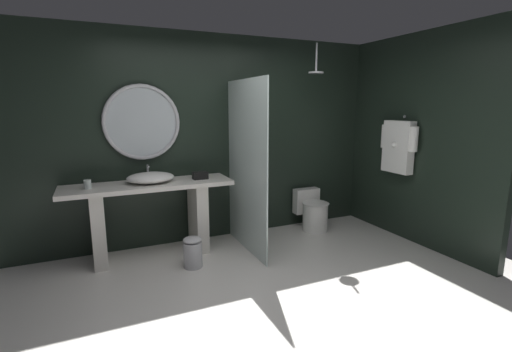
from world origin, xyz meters
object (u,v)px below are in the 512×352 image
object	(u,v)px
rain_shower_head	(316,69)
waste_bin	(193,252)
tissue_box	(200,175)
vessel_sink	(150,178)
tumbler_cup	(88,184)
hanging_bathrobe	(398,145)
round_wall_mirror	(142,122)
toilet	(313,212)

from	to	relation	value
rain_shower_head	waste_bin	distance (m)	2.71
tissue_box	waste_bin	size ratio (longest dim) A/B	0.51
rain_shower_head	vessel_sink	bearing A→B (deg)	176.67
tissue_box	waste_bin	xyz separation A→B (m)	(-0.24, -0.50, -0.74)
rain_shower_head	waste_bin	size ratio (longest dim) A/B	1.09
waste_bin	rain_shower_head	bearing A→B (deg)	12.85
tumbler_cup	hanging_bathrobe	size ratio (longest dim) A/B	0.13
waste_bin	round_wall_mirror	bearing A→B (deg)	114.80
tumbler_cup	rain_shower_head	bearing A→B (deg)	-1.46
tumbler_cup	tissue_box	xyz separation A→B (m)	(1.22, 0.02, -0.01)
vessel_sink	round_wall_mirror	xyz separation A→B (m)	(-0.03, 0.24, 0.61)
vessel_sink	hanging_bathrobe	size ratio (longest dim) A/B	0.72
round_wall_mirror	hanging_bathrobe	size ratio (longest dim) A/B	1.19
round_wall_mirror	toilet	distance (m)	2.57
tissue_box	toilet	xyz separation A→B (m)	(1.62, 0.02, -0.66)
toilet	waste_bin	distance (m)	1.93
tissue_box	waste_bin	distance (m)	0.92
tumbler_cup	waste_bin	size ratio (longest dim) A/B	0.29
round_wall_mirror	hanging_bathrobe	bearing A→B (deg)	-17.01
vessel_sink	rain_shower_head	world-z (taller)	rain_shower_head
tissue_box	toilet	world-z (taller)	tissue_box
round_wall_mirror	rain_shower_head	size ratio (longest dim) A/B	2.35
vessel_sink	toilet	world-z (taller)	vessel_sink
tumbler_cup	waste_bin	distance (m)	1.32
vessel_sink	tumbler_cup	world-z (taller)	vessel_sink
vessel_sink	round_wall_mirror	distance (m)	0.66
round_wall_mirror	rain_shower_head	bearing A→B (deg)	-9.64
toilet	round_wall_mirror	bearing A→B (deg)	173.52
tissue_box	hanging_bathrobe	distance (m)	2.55
vessel_sink	tumbler_cup	bearing A→B (deg)	-175.42
rain_shower_head	hanging_bathrobe	bearing A→B (deg)	-31.98
vessel_sink	tissue_box	xyz separation A→B (m)	(0.57, -0.03, -0.02)
tumbler_cup	vessel_sink	bearing A→B (deg)	4.58
vessel_sink	tumbler_cup	size ratio (longest dim) A/B	5.39
round_wall_mirror	vessel_sink	bearing A→B (deg)	-83.80
tissue_box	rain_shower_head	xyz separation A→B (m)	(1.53, -0.09, 1.27)
tumbler_cup	toilet	size ratio (longest dim) A/B	0.18
tumbler_cup	round_wall_mirror	world-z (taller)	round_wall_mirror
round_wall_mirror	waste_bin	distance (m)	1.60
waste_bin	tissue_box	bearing A→B (deg)	63.93
tumbler_cup	round_wall_mirror	bearing A→B (deg)	24.99
tissue_box	rain_shower_head	size ratio (longest dim) A/B	0.47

